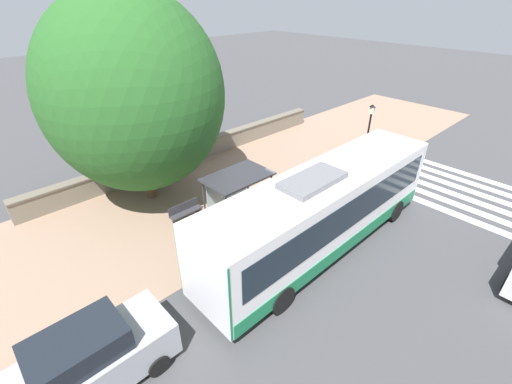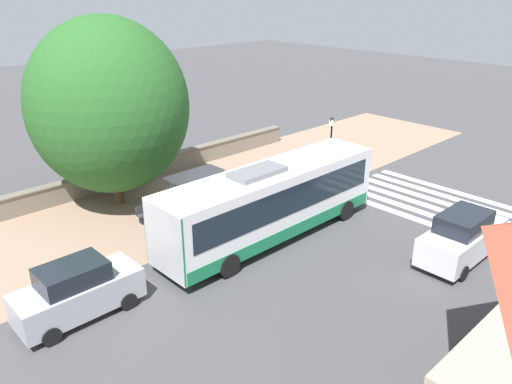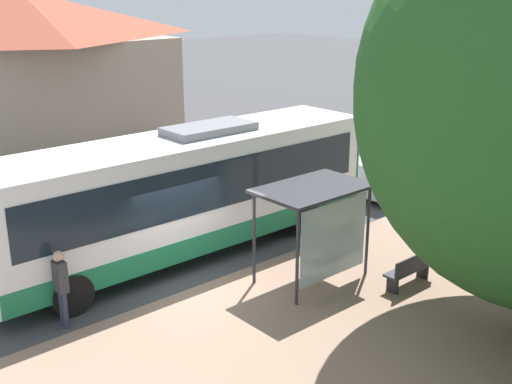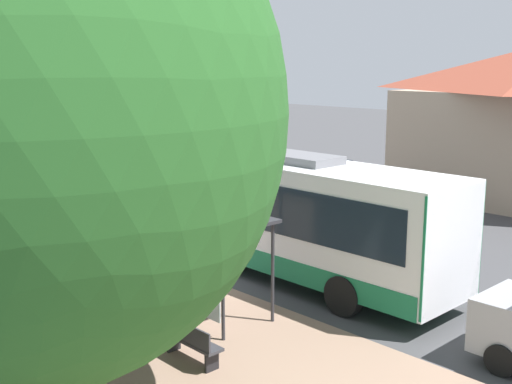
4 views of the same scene
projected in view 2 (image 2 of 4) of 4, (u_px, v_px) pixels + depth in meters
The scene contains 12 objects.
ground_plane at pixel (260, 217), 24.92m from camera, with size 120.00×120.00×0.00m, color #424244.
sidewalk_plaza at pixel (204, 192), 27.92m from camera, with size 9.00×44.00×0.02m.
crosswalk_stripes at pixel (431, 203), 26.54m from camera, with size 9.00×5.25×0.01m.
stone_wall at pixel (163, 165), 30.41m from camera, with size 0.60×20.00×1.14m.
bus at pixel (271, 201), 22.22m from camera, with size 2.62×11.45×3.53m.
bus_shelter at pixel (197, 182), 23.65m from camera, with size 1.81×2.81×2.48m.
pedestrian at pixel (309, 182), 26.36m from camera, with size 0.34×0.24×1.81m.
bench at pixel (151, 211), 24.45m from camera, with size 0.40×1.56×0.88m.
street_lamp_near at pixel (331, 144), 28.49m from camera, with size 0.28×0.28×3.89m.
shade_tree at pixel (109, 106), 24.56m from camera, with size 7.88×7.88×9.53m.
parked_car_behind_bus at pixel (77, 291), 17.18m from camera, with size 1.87×4.29×2.05m.
parked_car_far_lane at pixel (462, 237), 20.75m from camera, with size 1.93×4.64×2.15m.
Camera 2 is at (16.17, -15.65, 10.78)m, focal length 35.00 mm.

